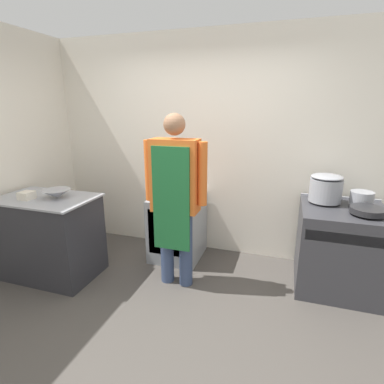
% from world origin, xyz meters
% --- Properties ---
extents(ground_plane, '(14.00, 14.00, 0.00)m').
position_xyz_m(ground_plane, '(0.00, 0.00, 0.00)').
color(ground_plane, '#4C4742').
extents(wall_back, '(8.00, 0.05, 2.70)m').
position_xyz_m(wall_back, '(0.00, 1.65, 1.35)').
color(wall_back, silver).
rests_on(wall_back, ground_plane).
extents(wall_left, '(0.05, 8.00, 2.70)m').
position_xyz_m(wall_left, '(-2.04, 1.00, 1.35)').
color(wall_left, silver).
rests_on(wall_left, ground_plane).
extents(prep_counter, '(1.03, 0.67, 0.91)m').
position_xyz_m(prep_counter, '(-1.45, 0.46, 0.45)').
color(prep_counter, '#2D2D33').
rests_on(prep_counter, ground_plane).
extents(stove, '(0.81, 0.80, 0.88)m').
position_xyz_m(stove, '(1.56, 1.17, 0.43)').
color(stove, '#38383D').
rests_on(stove, ground_plane).
extents(fridge_unit, '(0.59, 0.63, 0.78)m').
position_xyz_m(fridge_unit, '(-0.26, 1.28, 0.39)').
color(fridge_unit, '#93999E').
rests_on(fridge_unit, ground_plane).
extents(person_cook, '(0.65, 0.24, 1.78)m').
position_xyz_m(person_cook, '(-0.06, 0.71, 1.02)').
color(person_cook, '#38476B').
rests_on(person_cook, ground_plane).
extents(mixing_bowl, '(0.29, 0.29, 0.09)m').
position_xyz_m(mixing_bowl, '(-1.32, 0.49, 0.95)').
color(mixing_bowl, '#9EA0A8').
rests_on(mixing_bowl, prep_counter).
extents(plastic_tub, '(0.13, 0.13, 0.08)m').
position_xyz_m(plastic_tub, '(-1.58, 0.36, 0.95)').
color(plastic_tub, silver).
rests_on(plastic_tub, prep_counter).
extents(stock_pot, '(0.32, 0.32, 0.29)m').
position_xyz_m(stock_pot, '(1.38, 1.32, 1.03)').
color(stock_pot, '#9EA0A8').
rests_on(stock_pot, stove).
extents(saute_pan, '(0.31, 0.31, 0.05)m').
position_xyz_m(saute_pan, '(1.72, 1.04, 0.91)').
color(saute_pan, '#262628').
rests_on(saute_pan, stove).
extents(sauce_pot, '(0.22, 0.22, 0.13)m').
position_xyz_m(sauce_pot, '(1.72, 1.32, 0.95)').
color(sauce_pot, '#9EA0A8').
rests_on(sauce_pot, stove).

